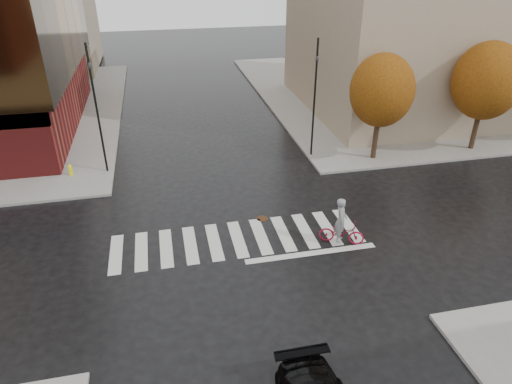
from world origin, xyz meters
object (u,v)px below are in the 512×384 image
(traffic_light_ne, at_px, (315,92))
(traffic_light_nw, at_px, (95,102))
(cyclist, at_px, (341,228))
(fire_hydrant, at_px, (70,169))

(traffic_light_ne, bearing_deg, traffic_light_nw, -25.42)
(cyclist, height_order, fire_hydrant, cyclist)
(traffic_light_ne, bearing_deg, cyclist, 55.52)
(fire_hydrant, bearing_deg, traffic_light_ne, -0.60)
(cyclist, height_order, traffic_light_ne, traffic_light_ne)
(traffic_light_nw, relative_size, fire_hydrant, 10.94)
(cyclist, bearing_deg, traffic_light_ne, 13.66)
(cyclist, distance_m, traffic_light_nw, 15.10)
(cyclist, xyz_separation_m, traffic_light_nw, (-10.93, 9.78, 3.61))
(traffic_light_nw, height_order, traffic_light_ne, traffic_light_nw)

